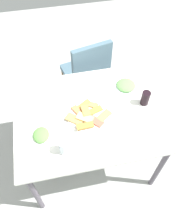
% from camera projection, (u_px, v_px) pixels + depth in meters
% --- Properties ---
extents(ground_plane, '(6.00, 6.00, 0.00)m').
position_uv_depth(ground_plane, '(90.00, 156.00, 2.38)').
color(ground_plane, '#A5A7A3').
extents(dining_table, '(1.15, 0.90, 0.75)m').
position_uv_depth(dining_table, '(90.00, 119.00, 1.84)').
color(dining_table, white).
rests_on(dining_table, ground_plane).
extents(dining_chair, '(0.50, 0.51, 0.89)m').
position_uv_depth(dining_chair, '(87.00, 71.00, 2.42)').
color(dining_chair, '#496676').
rests_on(dining_chair, ground_plane).
extents(pide_platter, '(0.36, 0.33, 0.04)m').
position_uv_depth(pide_platter, '(89.00, 116.00, 1.75)').
color(pide_platter, white).
rests_on(pide_platter, dining_table).
extents(salad_plate_greens, '(0.22, 0.22, 0.05)m').
position_uv_depth(salad_plate_greens, '(41.00, 135.00, 1.64)').
color(salad_plate_greens, white).
rests_on(salad_plate_greens, dining_table).
extents(salad_plate_rice, '(0.22, 0.22, 0.05)m').
position_uv_depth(salad_plate_rice, '(126.00, 86.00, 1.93)').
color(salad_plate_rice, white).
rests_on(salad_plate_rice, dining_table).
extents(soda_can, '(0.08, 0.08, 0.12)m').
position_uv_depth(soda_can, '(145.00, 98.00, 1.79)').
color(soda_can, black).
rests_on(soda_can, dining_table).
extents(drinking_glass, '(0.07, 0.07, 0.12)m').
position_uv_depth(drinking_glass, '(64.00, 147.00, 1.54)').
color(drinking_glass, silver).
rests_on(drinking_glass, dining_table).
extents(paper_napkin, '(0.16, 0.16, 0.00)m').
position_uv_depth(paper_napkin, '(37.00, 163.00, 1.53)').
color(paper_napkin, white).
rests_on(paper_napkin, dining_table).
extents(fork, '(0.18, 0.07, 0.00)m').
position_uv_depth(fork, '(37.00, 165.00, 1.51)').
color(fork, silver).
rests_on(fork, paper_napkin).
extents(spoon, '(0.19, 0.08, 0.00)m').
position_uv_depth(spoon, '(37.00, 160.00, 1.54)').
color(spoon, silver).
rests_on(spoon, paper_napkin).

